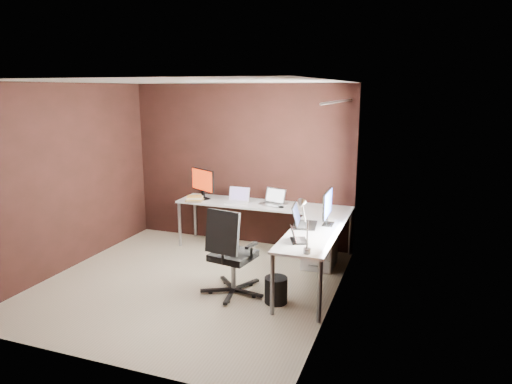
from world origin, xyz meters
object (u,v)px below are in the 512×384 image
at_px(laptop_white, 238,199).
at_px(book_stack, 195,199).
at_px(laptop_black_small, 297,238).
at_px(monitor_left, 203,182).
at_px(desk_lamp, 303,219).
at_px(office_chair, 232,269).
at_px(wastebasket, 276,290).
at_px(laptop_black_big, 302,221).
at_px(drawer_pedestal, 320,245).
at_px(laptop_silver, 273,201).
at_px(monitor_right, 328,205).

relative_size(laptop_white, book_stack, 1.14).
bearing_deg(laptop_black_small, monitor_left, 29.11).
height_order(laptop_white, desk_lamp, desk_lamp).
distance_m(monitor_left, office_chair, 2.06).
distance_m(desk_lamp, wastebasket, 1.01).
height_order(laptop_black_big, book_stack, laptop_black_big).
height_order(laptop_black_big, office_chair, office_chair).
bearing_deg(laptop_white, drawer_pedestal, -12.90).
distance_m(drawer_pedestal, laptop_white, 1.46).
bearing_deg(wastebasket, monitor_left, 136.70).
bearing_deg(laptop_white, book_stack, -164.95).
height_order(laptop_silver, wastebasket, laptop_silver).
bearing_deg(laptop_black_small, laptop_black_big, -13.55).
relative_size(monitor_left, laptop_black_big, 1.09).
height_order(monitor_left, book_stack, monitor_left).
relative_size(monitor_left, laptop_black_small, 1.65).
distance_m(laptop_black_big, office_chair, 1.07).
distance_m(laptop_black_big, laptop_black_small, 0.63).
bearing_deg(laptop_silver, laptop_black_small, -45.95).
xyz_separation_m(monitor_right, wastebasket, (-0.40, -0.88, -0.83)).
bearing_deg(laptop_white, monitor_left, 178.12).
bearing_deg(book_stack, laptop_black_small, -33.71).
relative_size(monitor_left, desk_lamp, 0.87).
bearing_deg(monitor_right, office_chair, 129.43).
bearing_deg(monitor_right, laptop_black_small, 164.46).
bearing_deg(office_chair, drawer_pedestal, 66.33).
bearing_deg(monitor_left, laptop_black_small, -9.80).
relative_size(laptop_black_big, book_stack, 1.54).
xyz_separation_m(laptop_black_small, wastebasket, (-0.20, -0.11, -0.62)).
xyz_separation_m(laptop_black_small, desk_lamp, (0.14, -0.28, 0.31)).
relative_size(desk_lamp, office_chair, 0.52).
bearing_deg(laptop_silver, office_chair, -72.78).
height_order(monitor_left, wastebasket, monitor_left).
bearing_deg(laptop_white, desk_lamp, -50.00).
bearing_deg(laptop_black_small, wastebasket, 95.51).
height_order(office_chair, wastebasket, office_chair).
bearing_deg(office_chair, laptop_black_small, 14.69).
height_order(monitor_left, laptop_black_small, monitor_left).
relative_size(laptop_white, laptop_black_small, 1.11).
height_order(laptop_black_small, wastebasket, laptop_black_small).
xyz_separation_m(drawer_pedestal, office_chair, (-0.81, -1.23, 0.02)).
distance_m(laptop_white, laptop_silver, 0.55).
bearing_deg(monitor_left, office_chair, -25.69).
bearing_deg(laptop_silver, drawer_pedestal, -7.59).
height_order(monitor_left, monitor_right, monitor_left).
xyz_separation_m(monitor_left, monitor_right, (2.11, -0.74, -0.01)).
distance_m(monitor_left, laptop_black_small, 2.45).
xyz_separation_m(laptop_black_big, wastebasket, (-0.10, -0.73, -0.64)).
relative_size(monitor_right, laptop_white, 1.64).
bearing_deg(laptop_black_small, laptop_silver, 3.87).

